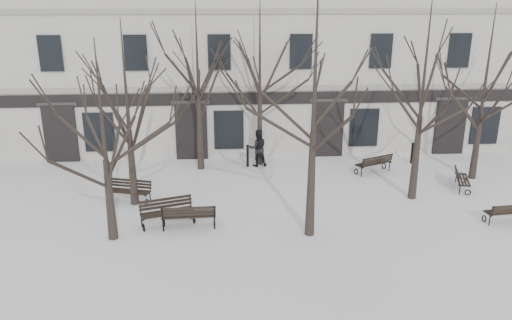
{
  "coord_description": "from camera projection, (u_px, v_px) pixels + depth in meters",
  "views": [
    {
      "loc": [
        -1.9,
        -16.73,
        7.93
      ],
      "look_at": [
        -0.55,
        3.0,
        1.47
      ],
      "focal_mm": 35.0,
      "sensor_mm": 36.0,
      "label": 1
    }
  ],
  "objects": [
    {
      "name": "tree_1",
      "position": [
        126.0,
        92.0,
        18.72
      ],
      "size": [
        5.08,
        5.08,
        7.26
      ],
      "color": "black",
      "rests_on": "ground"
    },
    {
      "name": "tree_4",
      "position": [
        197.0,
        67.0,
        22.73
      ],
      "size": [
        5.47,
        5.47,
        7.82
      ],
      "color": "black",
      "rests_on": "ground"
    },
    {
      "name": "bollard_a",
      "position": [
        248.0,
        155.0,
        24.37
      ],
      "size": [
        0.14,
        0.14,
        1.12
      ],
      "color": "black",
      "rests_on": "ground"
    },
    {
      "name": "bench_3",
      "position": [
        129.0,
        190.0,
        20.19
      ],
      "size": [
        1.89,
        1.13,
        0.9
      ],
      "rotation": [
        0.0,
        0.0,
        -0.29
      ],
      "color": "black",
      "rests_on": "ground"
    },
    {
      "name": "bench_1",
      "position": [
        189.0,
        215.0,
        17.78
      ],
      "size": [
        1.94,
        0.76,
        0.97
      ],
      "rotation": [
        0.0,
        0.0,
        3.18
      ],
      "color": "black",
      "rests_on": "ground"
    },
    {
      "name": "tree_5",
      "position": [
        260.0,
        61.0,
        23.37
      ],
      "size": [
        5.68,
        5.68,
        8.11
      ],
      "color": "black",
      "rests_on": "ground"
    },
    {
      "name": "tree_0",
      "position": [
        102.0,
        119.0,
        15.92
      ],
      "size": [
        4.74,
        4.74,
        6.78
      ],
      "color": "black",
      "rests_on": "ground"
    },
    {
      "name": "tree_2",
      "position": [
        315.0,
        77.0,
        15.81
      ],
      "size": [
        6.19,
        6.19,
        8.85
      ],
      "color": "black",
      "rests_on": "ground"
    },
    {
      "name": "bench_2",
      "position": [
        508.0,
        212.0,
        18.27
      ],
      "size": [
        1.66,
        0.72,
        0.81
      ],
      "rotation": [
        0.0,
        0.0,
        3.23
      ],
      "color": "black",
      "rests_on": "ground"
    },
    {
      "name": "bench_5",
      "position": [
        461.0,
        179.0,
        21.61
      ],
      "size": [
        1.1,
        1.72,
        0.82
      ],
      "rotation": [
        0.0,
        0.0,
        1.23
      ],
      "color": "black",
      "rests_on": "ground"
    },
    {
      "name": "tree_6",
      "position": [
        487.0,
        73.0,
        21.49
      ],
      "size": [
        5.41,
        5.41,
        7.73
      ],
      "color": "black",
      "rests_on": "ground"
    },
    {
      "name": "bench_0",
      "position": [
        167.0,
        211.0,
        18.13
      ],
      "size": [
        2.04,
        1.25,
        0.98
      ],
      "rotation": [
        0.0,
        0.0,
        0.31
      ],
      "color": "black",
      "rests_on": "ground"
    },
    {
      "name": "ground",
      "position": [
        276.0,
        222.0,
        18.45
      ],
      "size": [
        100.0,
        100.0,
        0.0
      ],
      "primitive_type": "plane",
      "color": "white",
      "rests_on": "ground"
    },
    {
      "name": "pedestrian_b",
      "position": [
        258.0,
        166.0,
        24.65
      ],
      "size": [
        0.96,
        0.78,
        1.84
      ],
      "primitive_type": "imported",
      "rotation": [
        0.0,
        0.0,
        3.24
      ],
      "color": "black",
      "rests_on": "ground"
    },
    {
      "name": "building",
      "position": [
        254.0,
        41.0,
        29.03
      ],
      "size": [
        40.4,
        10.2,
        11.4
      ],
      "color": "#BAB6AC",
      "rests_on": "ground"
    },
    {
      "name": "bench_4",
      "position": [
        374.0,
        163.0,
        23.49
      ],
      "size": [
        1.9,
        1.36,
        0.92
      ],
      "rotation": [
        0.0,
        0.0,
        3.58
      ],
      "color": "black",
      "rests_on": "ground"
    },
    {
      "name": "tree_3",
      "position": [
        425.0,
        74.0,
        19.1
      ],
      "size": [
        5.75,
        5.75,
        8.21
      ],
      "color": "black",
      "rests_on": "ground"
    },
    {
      "name": "bollard_b",
      "position": [
        412.0,
        152.0,
        24.86
      ],
      "size": [
        0.14,
        0.14,
        1.09
      ],
      "color": "black",
      "rests_on": "ground"
    }
  ]
}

